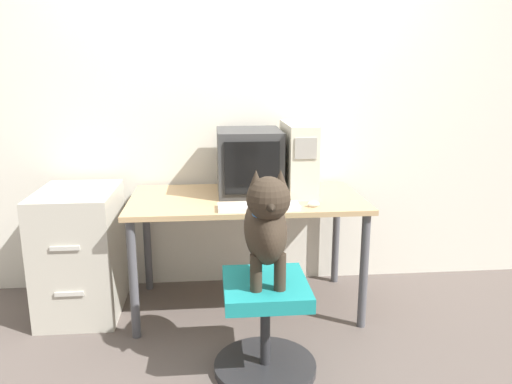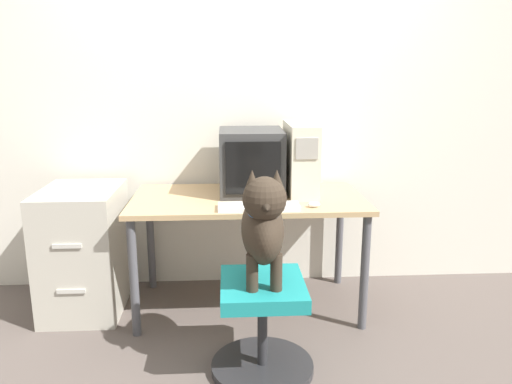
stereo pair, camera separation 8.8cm
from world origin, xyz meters
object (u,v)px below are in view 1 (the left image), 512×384
Objects in this scene: pc_tower at (298,158)px; keyboard at (259,206)px; filing_cabinet at (81,252)px; office_chair at (265,325)px; crt_monitor at (249,161)px; dog at (266,223)px.

keyboard is at bearing -127.21° from pc_tower.
filing_cabinet is at bearing -177.18° from pc_tower.
pc_tower is 1.09× the size of keyboard.
office_chair is (-0.30, -0.82, -0.69)m from pc_tower.
filing_cabinet is at bearing 163.95° from keyboard.
office_chair is (0.01, -0.83, -0.67)m from crt_monitor.
dog reaches higher than keyboard.
crt_monitor is 0.86m from dog.
pc_tower reaches higher than filing_cabinet.
pc_tower reaches higher than office_chair.
dog is (0.01, -0.84, -0.14)m from crt_monitor.
crt_monitor is 0.98× the size of keyboard.
office_chair is at bearing -109.82° from pc_tower.
dog is at bearing -90.00° from office_chair.
pc_tower is 0.90m from dog.
crt_monitor is 0.78× the size of dog.
crt_monitor is at bearing 177.46° from pc_tower.
office_chair is at bearing -91.32° from keyboard.
keyboard is at bearing -86.64° from crt_monitor.
office_chair is (-0.01, -0.44, -0.49)m from keyboard.
pc_tower is at bearing 70.43° from dog.
pc_tower reaches higher than dog.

